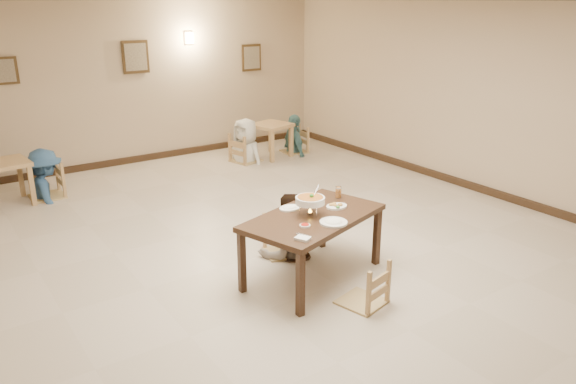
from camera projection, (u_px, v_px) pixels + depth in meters
floor at (281, 250)px, 7.12m from camera, size 10.00×10.00×0.00m
ceiling at (279, 1)px, 6.14m from camera, size 10.00×10.00×0.00m
wall_back at (132, 84)px, 10.52m from camera, size 10.00×0.00×10.00m
wall_right at (492, 101)px, 8.77m from camera, size 0.00×10.00×10.00m
baseboard_back at (139, 159)px, 10.97m from camera, size 8.00×0.06×0.12m
baseboard_right at (481, 189)px, 9.23m from camera, size 0.06×10.00×0.12m
picture_a at (0, 71)px, 9.17m from camera, size 0.55×0.04×0.45m
picture_b at (136, 57)px, 10.38m from camera, size 0.50×0.04×0.60m
picture_c at (252, 58)px, 11.77m from camera, size 0.45×0.04×0.55m
wall_sconce at (189, 38)px, 10.87m from camera, size 0.16×0.05×0.22m
main_table at (313, 222)px, 6.22m from camera, size 1.81×1.34×0.76m
chair_far at (283, 220)px, 6.88m from camera, size 0.43×0.43×0.91m
chair_near at (363, 263)px, 5.74m from camera, size 0.43×0.43×0.92m
main_diner at (289, 193)px, 6.75m from camera, size 0.91×0.79×1.60m
curry_warmer at (310, 200)px, 6.14m from camera, size 0.36×0.33×0.29m
rice_plate_far at (290, 208)px, 6.37m from camera, size 0.26×0.26×0.06m
rice_plate_near at (333, 222)px, 5.96m from camera, size 0.30×0.30×0.07m
fried_plate at (337, 206)px, 6.41m from camera, size 0.25×0.25×0.06m
chili_dish at (305, 225)px, 5.88m from camera, size 0.12×0.12×0.02m
napkin_cutlery at (303, 238)px, 5.56m from camera, size 0.18×0.23×0.03m
drink_glass at (338, 193)px, 6.71m from camera, size 0.07×0.07×0.14m
bg_table_left at (4, 170)px, 8.52m from camera, size 0.75×0.75×0.69m
bg_table_right at (271, 130)px, 11.14m from camera, size 0.82×0.82×0.68m
bg_chair_lr at (43, 165)px, 8.84m from camera, size 0.51×0.51×1.09m
bg_chair_rl at (245, 135)px, 10.84m from camera, size 0.50×0.50×1.06m
bg_chair_rr at (294, 128)px, 11.50m from camera, size 0.47×0.47×1.01m
bg_diner_b at (40, 149)px, 8.76m from camera, size 0.65×1.06×1.58m
bg_diner_c at (245, 119)px, 10.73m from camera, size 0.76×0.95×1.70m
bg_diner_d at (294, 115)px, 11.41m from camera, size 0.58×0.99×1.58m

